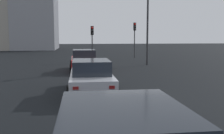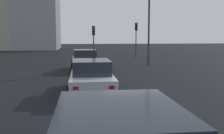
{
  "view_description": "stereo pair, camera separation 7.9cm",
  "coord_description": "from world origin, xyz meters",
  "px_view_note": "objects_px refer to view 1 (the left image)",
  "views": [
    {
      "loc": [
        -9.94,
        2.26,
        2.48
      ],
      "look_at": [
        -0.54,
        0.98,
        1.37
      ],
      "focal_mm": 41.78,
      "sensor_mm": 36.0,
      "label": 1
    },
    {
      "loc": [
        -9.95,
        2.18,
        2.48
      ],
      "look_at": [
        -0.54,
        0.98,
        1.37
      ],
      "focal_mm": 41.78,
      "sensor_mm": 36.0,
      "label": 2
    }
  ],
  "objects_px": {
    "car_silver_right_second": "(91,77)",
    "traffic_light_near_right": "(92,36)",
    "car_red_right_lead": "(84,60)",
    "traffic_light_near_left": "(135,33)",
    "street_lamp_kerbside": "(148,13)"
  },
  "relations": [
    {
      "from": "car_silver_right_second",
      "to": "traffic_light_near_right",
      "type": "height_order",
      "value": "traffic_light_near_right"
    },
    {
      "from": "car_silver_right_second",
      "to": "traffic_light_near_right",
      "type": "bearing_deg",
      "value": -3.11
    },
    {
      "from": "car_red_right_lead",
      "to": "traffic_light_near_left",
      "type": "distance_m",
      "value": 12.44
    },
    {
      "from": "traffic_light_near_left",
      "to": "traffic_light_near_right",
      "type": "height_order",
      "value": "traffic_light_near_left"
    },
    {
      "from": "car_silver_right_second",
      "to": "traffic_light_near_right",
      "type": "relative_size",
      "value": 1.31
    },
    {
      "from": "car_silver_right_second",
      "to": "car_red_right_lead",
      "type": "bearing_deg",
      "value": 1.28
    },
    {
      "from": "car_red_right_lead",
      "to": "traffic_light_near_right",
      "type": "xyz_separation_m",
      "value": [
        7.26,
        -1.07,
        1.81
      ]
    },
    {
      "from": "car_red_right_lead",
      "to": "traffic_light_near_right",
      "type": "bearing_deg",
      "value": -9.02
    },
    {
      "from": "car_red_right_lead",
      "to": "traffic_light_near_right",
      "type": "distance_m",
      "value": 7.56
    },
    {
      "from": "car_red_right_lead",
      "to": "car_silver_right_second",
      "type": "relative_size",
      "value": 0.93
    },
    {
      "from": "traffic_light_near_right",
      "to": "street_lamp_kerbside",
      "type": "relative_size",
      "value": 0.46
    },
    {
      "from": "traffic_light_near_right",
      "to": "car_red_right_lead",
      "type": "bearing_deg",
      "value": -13.53
    },
    {
      "from": "street_lamp_kerbside",
      "to": "car_red_right_lead",
      "type": "bearing_deg",
      "value": 118.67
    },
    {
      "from": "traffic_light_near_right",
      "to": "street_lamp_kerbside",
      "type": "distance_m",
      "value": 6.49
    },
    {
      "from": "traffic_light_near_right",
      "to": "street_lamp_kerbside",
      "type": "height_order",
      "value": "street_lamp_kerbside"
    }
  ]
}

